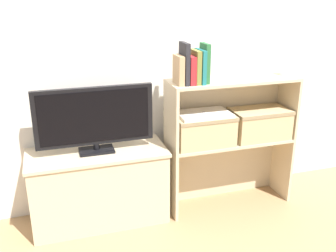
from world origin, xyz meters
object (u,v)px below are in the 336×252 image
book_olive (195,67)px  baby_monitor (285,67)px  book_teal (200,66)px  storage_basket_right (259,122)px  book_crimson (190,70)px  laptop (204,114)px  book_forest (205,63)px  tv_stand (99,186)px  book_tan (179,70)px  tv (95,118)px  storage_basket_left (203,129)px  book_charcoal (184,64)px

book_olive → baby_monitor: (0.68, 0.03, -0.05)m
book_teal → storage_basket_right: (0.47, 0.02, -0.43)m
book_crimson → laptop: (0.11, 0.02, -0.31)m
book_forest → storage_basket_right: 0.63m
book_olive → baby_monitor: bearing=2.8°
tv_stand → book_tan: book_tan is taller
tv → laptop: (0.71, -0.06, -0.02)m
book_tan → book_forest: book_forest is taller
tv_stand → storage_basket_left: 0.80m
tv_stand → book_charcoal: size_ratio=3.46×
tv → laptop: 0.72m
tv → book_crimson: 0.67m
tv_stand → book_tan: 0.93m
tv → baby_monitor: bearing=-2.0°
book_olive → book_teal: book_teal is taller
book_crimson → book_olive: (0.04, 0.00, 0.02)m
storage_basket_right → laptop: laptop is taller
tv → book_forest: (0.70, -0.08, 0.32)m
tv → storage_basket_left: size_ratio=1.83×
tv_stand → baby_monitor: 1.50m
book_charcoal → baby_monitor: (0.75, 0.03, -0.07)m
tv → book_tan: 0.60m
book_tan → book_teal: size_ratio=0.86×
book_olive → book_crimson: bearing=180.0°
book_olive → book_teal: size_ratio=0.99×
book_charcoal → book_forest: 0.14m
book_crimson → storage_basket_left: bearing=9.3°
book_charcoal → storage_basket_right: 0.73m
tv_stand → storage_basket_left: storage_basket_left is taller
tv_stand → tv: 0.48m
tv_stand → book_crimson: (0.60, -0.08, 0.76)m
tv → book_olive: bearing=-7.2°
tv_stand → storage_basket_right: size_ratio=2.21×
book_crimson → book_forest: size_ratio=0.71×
tv_stand → storage_basket_left: size_ratio=2.21×
tv_stand → baby_monitor: baby_monitor is taller
book_teal → book_tan: bearing=180.0°
laptop → storage_basket_left: bearing=26.6°
book_olive → book_forest: size_ratio=0.84×
book_teal → storage_basket_left: book_teal is taller
storage_basket_right → book_forest: bearing=-177.6°
book_crimson → book_teal: book_teal is taller
book_tan → book_crimson: size_ratio=1.03×
book_tan → book_charcoal: size_ratio=0.70×
tv → tv_stand: bearing=90.0°
tv → storage_basket_left: tv is taller
storage_basket_right → book_teal: bearing=-177.8°
book_tan → book_charcoal: bearing=0.0°
book_tan → storage_basket_left: size_ratio=0.45×
book_teal → book_forest: (0.03, 0.00, 0.02)m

